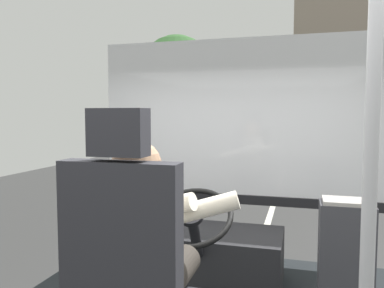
{
  "coord_description": "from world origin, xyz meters",
  "views": [
    {
      "loc": [
        0.58,
        -1.8,
        2.06
      ],
      "look_at": [
        -0.23,
        1.04,
        1.84
      ],
      "focal_mm": 35.84,
      "sensor_mm": 36.0,
      "label": 1
    }
  ],
  "objects_px": {
    "bus_driver": "(144,244)",
    "handrail_pole": "(370,177)",
    "steering_console": "(207,255)",
    "fare_box": "(345,274)"
  },
  "relations": [
    {
      "from": "bus_driver",
      "to": "handrail_pole",
      "type": "relative_size",
      "value": 0.37
    },
    {
      "from": "steering_console",
      "to": "fare_box",
      "type": "bearing_deg",
      "value": -31.97
    },
    {
      "from": "fare_box",
      "to": "handrail_pole",
      "type": "bearing_deg",
      "value": -92.41
    },
    {
      "from": "bus_driver",
      "to": "steering_console",
      "type": "xyz_separation_m",
      "value": [
        0.0,
        1.19,
        -0.48
      ]
    },
    {
      "from": "steering_console",
      "to": "handrail_pole",
      "type": "bearing_deg",
      "value": -59.51
    },
    {
      "from": "steering_console",
      "to": "bus_driver",
      "type": "bearing_deg",
      "value": -90.0
    },
    {
      "from": "bus_driver",
      "to": "handrail_pole",
      "type": "xyz_separation_m",
      "value": [
        0.86,
        -0.27,
        0.38
      ]
    },
    {
      "from": "steering_console",
      "to": "handrail_pole",
      "type": "distance_m",
      "value": 1.91
    },
    {
      "from": "handrail_pole",
      "to": "fare_box",
      "type": "height_order",
      "value": "handrail_pole"
    },
    {
      "from": "steering_console",
      "to": "fare_box",
      "type": "height_order",
      "value": "fare_box"
    }
  ]
}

